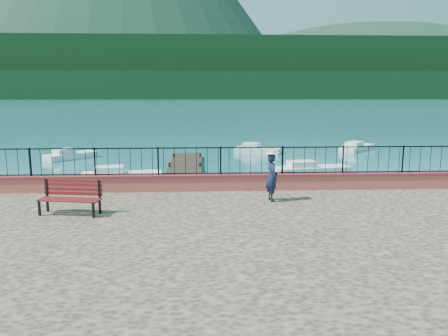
{
  "coord_description": "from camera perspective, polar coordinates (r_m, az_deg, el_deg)",
  "views": [
    {
      "loc": [
        -0.95,
        -11.54,
        4.66
      ],
      "look_at": [
        -0.27,
        2.0,
        2.3
      ],
      "focal_mm": 35.0,
      "sensor_mm": 36.0,
      "label": 1
    }
  ],
  "objects": [
    {
      "name": "boat_0",
      "position": [
        23.94,
        -13.24,
        -0.63
      ],
      "size": [
        4.32,
        1.74,
        0.8
      ],
      "primitive_type": "cube",
      "rotation": [
        0.0,
        0.0,
        0.11
      ],
      "color": "silver",
      "rests_on": "ground"
    },
    {
      "name": "parapet",
      "position": [
        15.59,
        0.67,
        -1.85
      ],
      "size": [
        28.0,
        0.46,
        0.58
      ],
      "primitive_type": "cube",
      "color": "#B75542",
      "rests_on": "promenade"
    },
    {
      "name": "boat_4",
      "position": [
        33.86,
        4.45,
        2.63
      ],
      "size": [
        3.74,
        2.63,
        0.8
      ],
      "primitive_type": "cube",
      "rotation": [
        0.0,
        0.0,
        -0.42
      ],
      "color": "silver",
      "rests_on": "ground"
    },
    {
      "name": "foothills",
      "position": [
        371.94,
        -2.82,
        12.55
      ],
      "size": [
        900.0,
        120.0,
        44.0
      ],
      "primitive_type": "cube",
      "color": "black",
      "rests_on": "ground"
    },
    {
      "name": "park_bench",
      "position": [
        13.28,
        -19.42,
        -4.48
      ],
      "size": [
        1.84,
        0.89,
        0.98
      ],
      "rotation": [
        0.0,
        0.0,
        -0.18
      ],
      "color": "black",
      "rests_on": "promenade"
    },
    {
      "name": "ground",
      "position": [
        12.48,
        1.73,
        -12.06
      ],
      "size": [
        2000.0,
        2000.0,
        0.0
      ],
      "primitive_type": "plane",
      "color": "#19596B",
      "rests_on": "ground"
    },
    {
      "name": "boat_1",
      "position": [
        20.67,
        2.93,
        -2.03
      ],
      "size": [
        4.13,
        2.26,
        0.8
      ],
      "primitive_type": "cube",
      "rotation": [
        0.0,
        0.0,
        -0.26
      ],
      "color": "white",
      "rests_on": "ground"
    },
    {
      "name": "hat",
      "position": [
        13.92,
        6.34,
        2.14
      ],
      "size": [
        0.44,
        0.44,
        0.12
      ],
      "primitive_type": "cylinder",
      "color": "white",
      "rests_on": "person"
    },
    {
      "name": "boat_3",
      "position": [
        32.64,
        -19.33,
        1.82
      ],
      "size": [
        3.44,
        3.58,
        0.8
      ],
      "primitive_type": "cube",
      "rotation": [
        0.0,
        0.0,
        0.83
      ],
      "color": "silver",
      "rests_on": "ground"
    },
    {
      "name": "person",
      "position": [
        14.05,
        6.27,
        -1.22
      ],
      "size": [
        0.46,
        0.62,
        1.54
      ],
      "primitive_type": "imported",
      "rotation": [
        0.0,
        0.0,
        1.75
      ],
      "color": "#111B33",
      "rests_on": "promenade"
    },
    {
      "name": "boat_5",
      "position": [
        36.83,
        17.03,
        2.81
      ],
      "size": [
        3.68,
        3.73,
        0.8
      ],
      "primitive_type": "cube",
      "rotation": [
        0.0,
        0.0,
        0.8
      ],
      "color": "silver",
      "rests_on": "ground"
    },
    {
      "name": "far_forest",
      "position": [
        311.57,
        -2.78,
        10.67
      ],
      "size": [
        900.0,
        60.0,
        18.0
      ],
      "primitive_type": "cube",
      "color": "black",
      "rests_on": "ground"
    },
    {
      "name": "railing",
      "position": [
        15.45,
        0.67,
        0.93
      ],
      "size": [
        27.0,
        0.05,
        0.95
      ],
      "primitive_type": "cube",
      "color": "black",
      "rests_on": "parapet"
    },
    {
      "name": "companion_hill",
      "position": [
        612.78,
        18.46,
        8.95
      ],
      "size": [
        448.0,
        384.0,
        180.0
      ],
      "primitive_type": "ellipsoid",
      "color": "#142D23",
      "rests_on": "ground"
    },
    {
      "name": "dock",
      "position": [
        23.99,
        -5.35,
        -1.0
      ],
      "size": [
        2.0,
        16.0,
        0.3
      ],
      "primitive_type": "cube",
      "color": "#2D231C",
      "rests_on": "ground"
    },
    {
      "name": "boat_2",
      "position": [
        25.65,
        11.45,
        0.12
      ],
      "size": [
        4.51,
        2.0,
        0.8
      ],
      "primitive_type": "cube",
      "rotation": [
        0.0,
        0.0,
        0.17
      ],
      "color": "silver",
      "rests_on": "ground"
    }
  ]
}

